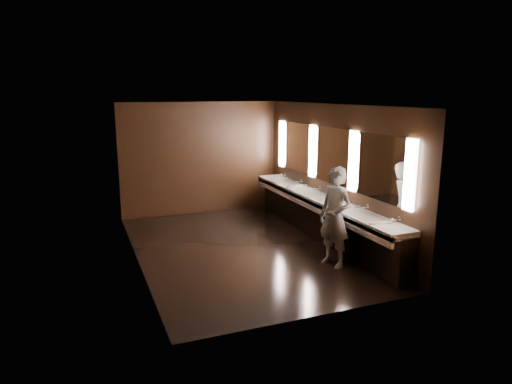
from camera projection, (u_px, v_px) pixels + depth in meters
floor at (242, 249)px, 9.03m from camera, size 6.00×6.00×0.00m
ceiling at (241, 105)px, 8.43m from camera, size 4.00×6.00×0.02m
wall_back at (201, 158)px, 11.45m from camera, size 4.00×0.02×2.80m
wall_front at (319, 219)px, 6.01m from camera, size 4.00×0.02×2.80m
wall_left at (134, 187)px, 8.00m from camera, size 0.02×6.00×2.80m
wall_right at (332, 172)px, 9.45m from camera, size 0.02×6.00×2.80m
sink_counter at (322, 215)px, 9.57m from camera, size 0.55×5.40×1.01m
mirror_band at (332, 156)px, 9.37m from camera, size 0.06×5.03×1.15m
person at (335, 217)px, 7.98m from camera, size 0.61×0.75×1.78m
trash_bin at (348, 246)px, 8.31m from camera, size 0.44×0.44×0.56m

